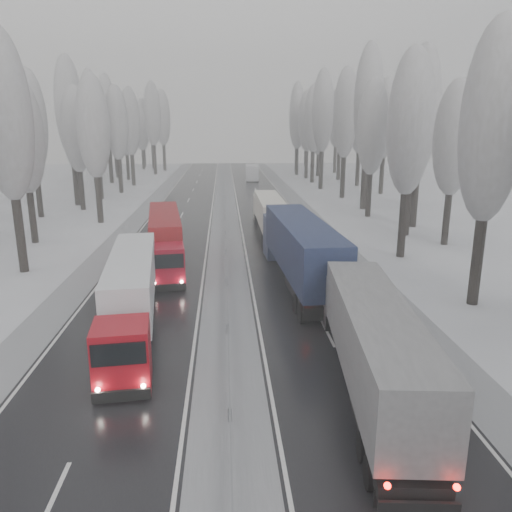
{
  "coord_description": "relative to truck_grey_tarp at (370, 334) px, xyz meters",
  "views": [
    {
      "loc": [
        -0.08,
        -12.31,
        10.69
      ],
      "look_at": [
        1.97,
        19.65,
        2.2
      ],
      "focal_mm": 35.0,
      "sensor_mm": 36.0,
      "label": 1
    }
  ],
  "objects": [
    {
      "name": "shoulder_right",
      "position": [
        4.38,
        23.62,
        -2.3
      ],
      "size": [
        2.4,
        200.0,
        0.04
      ],
      "primitive_type": "cube",
      "color": "#9B9EA3",
      "rests_on": "ground"
    },
    {
      "name": "tree_34",
      "position": [
        9.91,
        89.94,
        9.05
      ],
      "size": [
        3.6,
        3.6,
        17.63
      ],
      "color": "black",
      "rests_on": "ground"
    },
    {
      "name": "carriageway_right",
      "position": [
        -0.57,
        23.62,
        -2.31
      ],
      "size": [
        7.5,
        200.0,
        0.03
      ],
      "primitive_type": "cube",
      "color": "black",
      "rests_on": "ground"
    },
    {
      "name": "tree_37",
      "position": [
        18.2,
        103.78,
        8.24
      ],
      "size": [
        3.6,
        3.6,
        16.37
      ],
      "color": "black",
      "rests_on": "ground"
    },
    {
      "name": "tree_18",
      "position": [
        8.69,
        20.66,
        8.38
      ],
      "size": [
        3.6,
        3.6,
        16.58
      ],
      "color": "black",
      "rests_on": "ground"
    },
    {
      "name": "tree_35",
      "position": [
        19.13,
        93.94,
        9.45
      ],
      "size": [
        3.6,
        3.6,
        18.25
      ],
      "color": "black",
      "rests_on": "ground"
    },
    {
      "name": "tree_22",
      "position": [
        11.2,
        39.23,
        7.92
      ],
      "size": [
        3.6,
        3.6,
        15.86
      ],
      "color": "black",
      "rests_on": "ground"
    },
    {
      "name": "tree_23",
      "position": [
        17.49,
        43.23,
        6.45
      ],
      "size": [
        3.6,
        3.6,
        13.55
      ],
      "color": "black",
      "rests_on": "ground"
    },
    {
      "name": "truck_red_red",
      "position": [
        -10.63,
        20.32,
        -0.12
      ],
      "size": [
        4.13,
        14.86,
        3.78
      ],
      "rotation": [
        0.0,
        0.0,
        0.13
      ],
      "color": "maroon",
      "rests_on": "ground"
    },
    {
      "name": "truck_grey_tarp",
      "position": [
        0.0,
        0.0,
        0.0
      ],
      "size": [
        3.89,
        15.63,
        3.98
      ],
      "rotation": [
        0.0,
        0.0,
        -0.1
      ],
      "color": "#505055",
      "rests_on": "ground"
    },
    {
      "name": "tree_69",
      "position": [
        -27.24,
        66.74,
        10.14
      ],
      "size": [
        3.6,
        3.6,
        19.35
      ],
      "color": "black",
      "rests_on": "ground"
    },
    {
      "name": "tree_74",
      "position": [
        -20.89,
        92.95,
        10.35
      ],
      "size": [
        3.6,
        3.6,
        19.68
      ],
      "color": "black",
      "rests_on": "ground"
    },
    {
      "name": "median_guardrail",
      "position": [
        -5.82,
        23.61,
        -1.72
      ],
      "size": [
        0.12,
        200.0,
        0.76
      ],
      "color": "slate",
      "rests_on": "ground"
    },
    {
      "name": "truck_blue_box",
      "position": [
        -0.88,
        14.1,
        0.33
      ],
      "size": [
        3.7,
        17.83,
        4.54
      ],
      "rotation": [
        0.0,
        0.0,
        0.05
      ],
      "color": "navy",
      "rests_on": "ground"
    },
    {
      "name": "ground",
      "position": [
        -5.82,
        -6.38,
        -2.32
      ],
      "size": [
        260.0,
        260.0,
        0.0
      ],
      "primitive_type": "plane",
      "color": "white",
      "rests_on": "ground"
    },
    {
      "name": "tree_79",
      "position": [
        -26.15,
        112.93,
        8.69
      ],
      "size": [
        3.6,
        3.6,
        17.07
      ],
      "color": "black",
      "rests_on": "ground"
    },
    {
      "name": "tree_33",
      "position": [
        13.95,
        86.84,
        6.94
      ],
      "size": [
        3.6,
        3.6,
        14.33
      ],
      "color": "black",
      "rests_on": "ground"
    },
    {
      "name": "tree_24",
      "position": [
        12.08,
        44.64,
        10.87
      ],
      "size": [
        3.6,
        3.6,
        20.49
      ],
      "color": "black",
      "rests_on": "ground"
    },
    {
      "name": "tree_71",
      "position": [
        -26.9,
        76.81,
        10.31
      ],
      "size": [
        3.6,
        3.6,
        19.61
      ],
      "color": "black",
      "rests_on": "ground"
    },
    {
      "name": "tree_25",
      "position": [
        19.0,
        48.64,
        10.2
      ],
      "size": [
        3.6,
        3.6,
        19.44
      ],
      "color": "black",
      "rests_on": "ground"
    },
    {
      "name": "tree_75",
      "position": [
        -30.02,
        96.95,
        9.67
      ],
      "size": [
        3.6,
        3.6,
        18.6
      ],
      "color": "black",
      "rests_on": "ground"
    },
    {
      "name": "tree_66",
      "position": [
        -23.97,
        55.97,
        7.52
      ],
      "size": [
        3.6,
        3.6,
        15.23
      ],
      "color": "black",
      "rests_on": "ground"
    },
    {
      "name": "tree_78",
      "position": [
        -23.38,
        108.93,
        10.27
      ],
      "size": [
        3.6,
        3.6,
        19.55
      ],
      "color": "black",
      "rests_on": "ground"
    },
    {
      "name": "tree_68",
      "position": [
        -22.4,
        62.74,
        8.43
      ],
      "size": [
        3.6,
        3.6,
        16.65
      ],
      "color": "black",
      "rests_on": "ground"
    },
    {
      "name": "truck_red_white",
      "position": [
        -10.96,
        7.03,
        -0.15
      ],
      "size": [
        3.89,
        14.6,
        3.71
      ],
      "rotation": [
        0.0,
        0.0,
        0.11
      ],
      "color": "#A10814",
      "rests_on": "ground"
    },
    {
      "name": "tree_63",
      "position": [
        -27.67,
        41.35,
        8.57
      ],
      "size": [
        3.6,
        3.6,
        16.88
      ],
      "color": "black",
      "rests_on": "ground"
    },
    {
      "name": "carriageway_left",
      "position": [
        -11.07,
        23.62,
        -2.31
      ],
      "size": [
        7.5,
        200.0,
        0.03
      ],
      "primitive_type": "cube",
      "color": "black",
      "rests_on": "ground"
    },
    {
      "name": "tree_20",
      "position": [
        12.08,
        28.79,
        7.82
      ],
      "size": [
        3.6,
        3.6,
        15.71
      ],
      "color": "black",
      "rests_on": "ground"
    },
    {
      "name": "tree_26",
      "position": [
        11.75,
        54.9,
        9.78
      ],
      "size": [
        3.6,
        3.6,
        18.78
      ],
      "color": "black",
      "rests_on": "ground"
    },
    {
      "name": "tree_21",
      "position": [
        14.31,
        32.79,
        9.68
      ],
      "size": [
        3.6,
        3.6,
        18.62
      ],
      "color": "black",
      "rests_on": "ground"
    },
    {
      "name": "tree_58",
      "position": [
        -20.94,
        18.19,
        8.78
      ],
      "size": [
        3.6,
        3.6,
        17.21
      ],
      "color": "black",
      "rests_on": "ground"
    },
    {
      "name": "tree_77",
      "position": [
        -25.48,
        106.34,
        6.94
      ],
      "size": [
        3.6,
        3.6,
        14.32
      ],
      "color": "black",
      "rests_on": "ground"
    },
    {
      "name": "tree_60",
      "position": [
        -23.57,
        27.82,
        7.27
      ],
      "size": [
        3.6,
        3.6,
        14.84
      ],
      "color": "black",
      "rests_on": "ground"
    },
    {
      "name": "tree_36",
      "position": [
        11.22,
        99.78,
        10.7
      ],
      "size": [
        3.6,
        3.6,
        20.23
      ],
      "color": "black",
      "rests_on": "ground"
    },
    {
      "name": "tree_39",
      "position": [
        15.73,
        114.35,
        8.13
      ],
      "size": [
        3.6,
        3.6,
        16.19
      ],
      "color": "black",
      "rests_on": "ground"
    },
    {
      "name": "tree_30",
      "position": [
        10.75,
        75.33,
        9.2
      ],
      "size": [
        3.6,
        3.6,
        17.86
      ],
      "color": "black",
      "rests_on": "ground"
    },
    {
      "name": "tree_62",
      "position": [
        -19.76,
        37.35,
        8.04
      ],
      "size": [
        3.6,
        3.6,
        16.04
      ],
      "color": "black",
      "rests_on": "ground"
    },
    {
      "name": "tree_16",
      "position": [
        9.22,
        9.29,
        8.35
      ],
      "size": [
        3.6,
        3.6,
        16.53
      ],
      "color": "black",
      "rests_on": "ground"
    },
    {
      "name": "tree_64",
      "position": [
        -24.08,
        46.34,
        7.64
      ],
      "size": [
        3.6,
        3.6,
        15.42
      ],
      "color": "black",
      "rests_on": "ground"
    },
    {
      "name": "tree_32",
      "position": [
        10.81,
        82.84,
        8.86
      ],
      "size": [
        3.6,
        3.6,
        17.33
      ],
      "color": "black",
      "rests_on": "ground"
    },
    {
      "name": "tree_29",
      "position": [
        17.89,
        69.58,
        9.35
      ],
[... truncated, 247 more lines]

